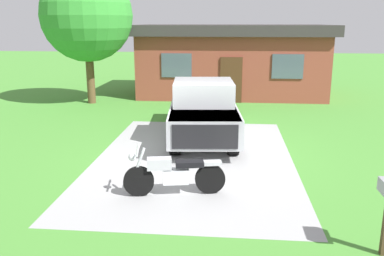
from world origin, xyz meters
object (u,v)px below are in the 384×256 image
(pickup_truck, at_px, (203,108))
(neighbor_house, at_px, (231,59))
(shade_tree, at_px, (87,16))
(motorcycle, at_px, (174,174))

(pickup_truck, distance_m, neighbor_house, 8.53)
(pickup_truck, height_order, shade_tree, shade_tree)
(motorcycle, xyz_separation_m, neighbor_house, (1.21, 13.13, 1.32))
(motorcycle, bearing_deg, pickup_truck, 86.22)
(motorcycle, height_order, shade_tree, shade_tree)
(neighbor_house, bearing_deg, motorcycle, -95.26)
(motorcycle, bearing_deg, shade_tree, 117.57)
(motorcycle, xyz_separation_m, shade_tree, (-5.19, 9.94, 3.42))
(pickup_truck, bearing_deg, neighbor_house, 83.93)
(motorcycle, height_order, pickup_truck, pickup_truck)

